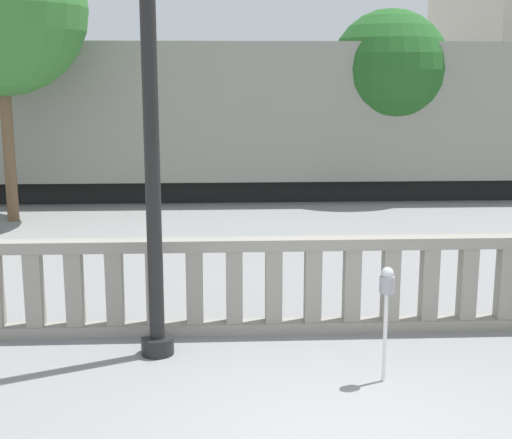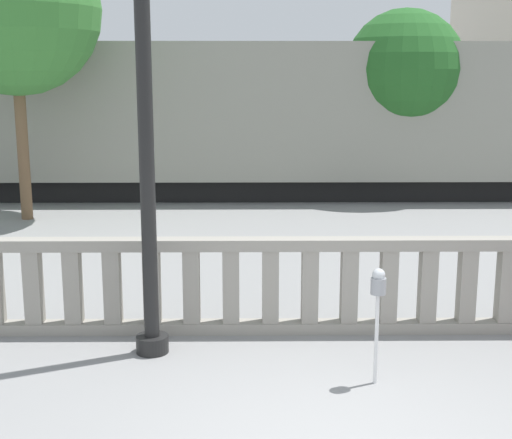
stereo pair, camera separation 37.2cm
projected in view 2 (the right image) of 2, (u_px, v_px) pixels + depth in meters
balustrade at (310, 286)px, 8.72m from camera, size 15.04×0.24×1.20m
lamppost at (143, 34)px, 7.49m from camera, size 0.37×0.37×6.85m
parking_meter at (378, 293)px, 7.20m from camera, size 0.16×0.16×1.23m
train_near at (366, 117)px, 18.55m from camera, size 29.19×3.18×4.49m
tree_left at (405, 70)px, 17.69m from camera, size 2.96×2.96×4.73m
tree_right at (14, 9)px, 14.79m from camera, size 3.62×3.62×6.28m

